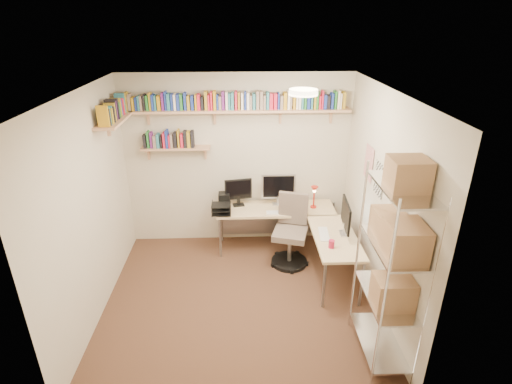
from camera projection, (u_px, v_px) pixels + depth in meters
ground at (239, 299)px, 4.88m from camera, size 3.20×3.20×0.00m
room_shell at (237, 183)px, 4.25m from camera, size 3.24×3.04×2.52m
wall_shelves at (204, 111)px, 5.22m from camera, size 3.12×1.09×0.80m
corner_desk at (282, 215)px, 5.52m from camera, size 1.84×1.66×1.13m
office_chair at (291, 235)px, 5.47m from camera, size 0.54×0.55×0.99m
wire_rack at (397, 245)px, 3.53m from camera, size 0.42×0.85×2.12m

